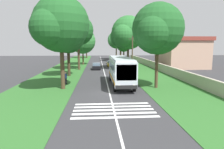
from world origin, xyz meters
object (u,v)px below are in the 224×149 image
object	(u,v)px
coach_bus	(121,69)
roadside_building	(180,52)
roadside_tree_right_0	(120,38)
roadside_tree_left_3	(67,38)
trailing_car_0	(96,66)
roadside_tree_left_4	(60,26)
roadside_tree_right_3	(123,44)
pedestrian	(66,78)
roadside_tree_right_2	(116,40)
roadside_tree_right_1	(156,30)
roadside_tree_left_0	(86,38)
utility_pole	(132,54)
roadside_tree_right_4	(127,34)
roadside_tree_left_2	(78,31)
roadside_tree_left_1	(82,42)
trailing_car_1	(111,64)

from	to	relation	value
coach_bus	roadside_building	world-z (taller)	roadside_building
coach_bus	roadside_tree_right_0	world-z (taller)	roadside_tree_right_0
roadside_tree_left_3	roadside_tree_right_0	world-z (taller)	roadside_tree_right_0
trailing_car_0	roadside_tree_left_4	size ratio (longest dim) A/B	0.38
roadside_tree_right_3	pedestrian	bearing A→B (deg)	156.72
roadside_tree_left_3	roadside_tree_right_2	world-z (taller)	roadside_tree_right_2
roadside_tree_right_0	roadside_tree_right_1	bearing A→B (deg)	179.70
pedestrian	roadside_building	bearing A→B (deg)	-49.84
roadside_tree_left_0	utility_pole	size ratio (longest dim) A/B	1.61
coach_bus	roadside_tree_right_4	distance (m)	19.52
roadside_tree_right_2	roadside_tree_right_4	world-z (taller)	roadside_tree_right_4
roadside_tree_left_0	roadside_tree_left_3	xyz separation A→B (m)	(-48.04, 0.51, -1.35)
roadside_tree_left_2	roadside_tree_right_3	size ratio (longest dim) A/B	1.47
roadside_tree_left_1	roadside_tree_right_3	bearing A→B (deg)	-99.66
roadside_tree_left_4	roadside_tree_left_2	bearing A→B (deg)	-0.84
roadside_tree_left_3	roadside_tree_right_2	xyz separation A→B (m)	(39.51, -11.86, 0.34)
coach_bus	roadside_tree_right_4	bearing A→B (deg)	-10.89
coach_bus	trailing_car_1	bearing A→B (deg)	-0.48
roadside_tree_left_3	roadside_tree_right_3	world-z (taller)	roadside_tree_left_3
coach_bus	trailing_car_1	world-z (taller)	coach_bus
roadside_tree_right_0	roadside_tree_right_2	distance (m)	8.62
trailing_car_1	pedestrian	size ratio (longest dim) A/B	2.54
roadside_tree_right_2	roadside_tree_right_3	xyz separation A→B (m)	(-21.01, -0.15, -1.29)
roadside_tree_left_4	roadside_tree_right_1	bearing A→B (deg)	-91.21
utility_pole	pedestrian	size ratio (longest dim) A/B	4.20
roadside_tree_right_2	trailing_car_0	bearing A→B (deg)	166.86
roadside_tree_right_3	roadside_tree_left_1	bearing A→B (deg)	80.34
roadside_tree_left_0	roadside_tree_right_4	world-z (taller)	roadside_tree_right_4
roadside_tree_right_1	roadside_building	size ratio (longest dim) A/B	0.79
roadside_tree_right_0	roadside_tree_right_3	distance (m)	12.63
roadside_tree_left_0	utility_pole	world-z (taller)	roadside_tree_left_0
roadside_tree_left_0	trailing_car_0	bearing A→B (deg)	-173.60
roadside_tree_right_0	utility_pole	size ratio (longest dim) A/B	1.59
roadside_tree_right_2	roadside_tree_right_3	distance (m)	21.05
trailing_car_0	roadside_tree_left_2	bearing A→B (deg)	95.18
trailing_car_0	trailing_car_1	distance (m)	7.04
trailing_car_1	roadside_tree_right_1	xyz separation A→B (m)	(-26.28, -3.90, 6.52)
coach_bus	pedestrian	world-z (taller)	coach_bus
trailing_car_0	roadside_tree_right_1	world-z (taller)	roadside_tree_right_1
roadside_building	trailing_car_0	bearing A→B (deg)	100.14
roadside_tree_left_1	roadside_building	world-z (taller)	roadside_tree_left_1
roadside_tree_right_3	trailing_car_1	bearing A→B (deg)	129.96
trailing_car_0	roadside_tree_left_4	xyz separation A→B (m)	(-19.97, 4.20, 6.98)
roadside_tree_right_0	pedestrian	xyz separation A→B (m)	(-38.69, 11.82, -6.79)
roadside_tree_left_2	coach_bus	bearing A→B (deg)	-157.63
roadside_tree_right_1	utility_pole	xyz separation A→B (m)	(14.23, 0.49, -3.46)
roadside_tree_right_3	roadside_tree_left_2	bearing A→B (deg)	130.41
trailing_car_0	utility_pole	world-z (taller)	utility_pole
coach_bus	pedestrian	distance (m)	7.65
coach_bus	roadside_tree_right_1	world-z (taller)	roadside_tree_right_1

